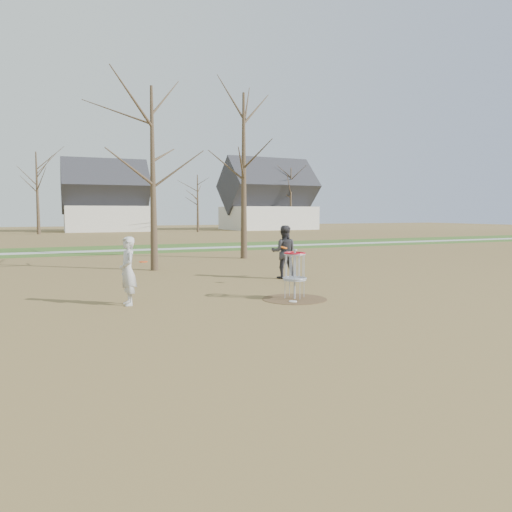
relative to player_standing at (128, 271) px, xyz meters
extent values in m
plane|color=brown|center=(4.36, -0.98, -0.89)|extent=(160.00, 160.00, 0.00)
cube|color=#2D5119|center=(4.36, 20.02, -0.88)|extent=(160.00, 8.00, 0.01)
cube|color=#9E9E99|center=(4.36, 19.02, -0.87)|extent=(160.00, 1.50, 0.01)
cylinder|color=#47331E|center=(4.36, -0.98, -0.88)|extent=(1.80, 1.80, 0.01)
imported|color=#BCBCBC|center=(0.00, 0.00, 0.00)|extent=(0.46, 0.67, 1.78)
imported|color=#333237|center=(6.11, 3.05, 0.08)|extent=(1.16, 1.07, 1.93)
cylinder|color=silver|center=(4.10, -1.37, -0.87)|extent=(0.22, 0.22, 0.02)
cylinder|color=#EC5A0C|center=(5.33, 1.54, 0.35)|extent=(0.23, 0.22, 0.10)
cylinder|color=#EA3D0C|center=(0.38, -0.12, 0.24)|extent=(0.22, 0.22, 0.02)
cylinder|color=#9EA3AD|center=(4.36, -0.98, -0.21)|extent=(0.05, 0.05, 1.35)
cylinder|color=#9EA3AD|center=(4.36, -0.98, -0.34)|extent=(0.64, 0.64, 0.04)
torus|color=#9EA3AD|center=(4.36, -0.98, 0.36)|extent=(0.60, 0.60, 0.04)
torus|color=red|center=(4.36, -0.98, 0.40)|extent=(0.60, 0.60, 0.04)
cone|color=#382B1E|center=(2.36, 7.52, 2.86)|extent=(0.32, 0.32, 7.50)
cone|color=#382B1E|center=(7.86, 11.02, 3.36)|extent=(0.36, 0.36, 8.50)
cone|color=#382B1E|center=(-1.64, 47.02, 3.61)|extent=(0.40, 0.40, 9.00)
cone|color=#382B1E|center=(16.36, 46.02, 2.61)|extent=(0.32, 0.32, 7.00)
cone|color=#382B1E|center=(30.36, 48.02, 3.36)|extent=(0.38, 0.38, 8.50)
cube|color=silver|center=(6.36, 53.02, 0.71)|extent=(10.24, 7.34, 3.20)
pyramid|color=#2D2D33|center=(6.36, 53.02, 4.09)|extent=(10.74, 7.36, 3.55)
cube|color=silver|center=(28.36, 51.02, 0.71)|extent=(12.40, 8.62, 3.20)
pyramid|color=#2D2D33|center=(28.36, 51.02, 4.34)|extent=(13.00, 8.65, 4.06)
camera|label=1|loc=(-2.19, -13.02, 1.51)|focal=35.00mm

